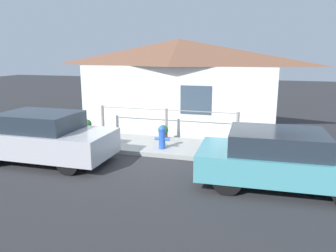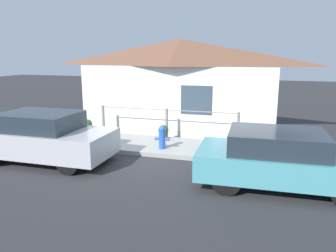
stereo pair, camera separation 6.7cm
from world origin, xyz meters
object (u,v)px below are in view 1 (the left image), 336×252
at_px(fire_hydrant, 162,137).
at_px(potted_plant_by_fence, 87,126).
at_px(potted_plant_corner, 289,141).
at_px(car_left, 44,137).
at_px(car_right, 281,158).
at_px(potted_plant_near_hydrant, 163,132).

relative_size(fire_hydrant, potted_plant_by_fence, 1.40).
bearing_deg(potted_plant_corner, car_left, -158.34).
height_order(car_right, potted_plant_by_fence, car_right).
bearing_deg(car_right, potted_plant_by_fence, 154.76).
xyz_separation_m(potted_plant_near_hydrant, potted_plant_by_fence, (-2.89, -0.05, 0.02)).
height_order(potted_plant_near_hydrant, potted_plant_corner, potted_plant_corner).
height_order(car_right, potted_plant_corner, car_right).
distance_m(car_left, potted_plant_corner, 7.11).
distance_m(potted_plant_near_hydrant, potted_plant_corner, 4.05).
bearing_deg(car_right, fire_hydrant, 151.29).
distance_m(car_left, car_right, 6.26).
relative_size(car_right, fire_hydrant, 5.47).
relative_size(car_left, car_right, 0.97).
relative_size(car_right, potted_plant_by_fence, 7.65).
height_order(car_left, fire_hydrant, car_left).
bearing_deg(potted_plant_near_hydrant, potted_plant_corner, -3.70).
relative_size(car_left, fire_hydrant, 5.33).
xyz_separation_m(potted_plant_by_fence, potted_plant_corner, (6.93, -0.21, 0.01)).
height_order(car_right, potted_plant_near_hydrant, car_right).
xyz_separation_m(car_left, potted_plant_near_hydrant, (2.57, 2.89, -0.33)).
height_order(fire_hydrant, potted_plant_near_hydrant, fire_hydrant).
distance_m(fire_hydrant, potted_plant_corner, 3.82).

